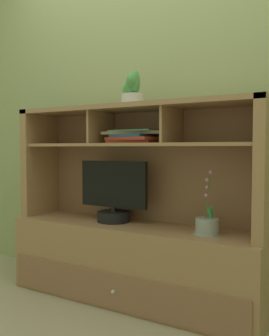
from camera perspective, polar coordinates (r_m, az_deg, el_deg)
The scene contains 7 objects.
floor_plane at distance 2.61m, azimuth -0.00°, elevation -19.15°, with size 6.00×6.00×0.02m, color tan.
back_wall at distance 2.68m, azimuth 2.93°, elevation 12.11°, with size 6.00×0.02×2.80m, color #939F69.
media_console at distance 2.50m, azimuth 0.07°, elevation -10.94°, with size 1.68×0.49×1.25m.
tv_monitor at distance 2.53m, azimuth -3.12°, elevation -4.32°, with size 0.50×0.22×0.40m.
potted_orchid at distance 2.21m, azimuth 10.83°, elevation -8.45°, with size 0.15×0.15×0.37m.
magazine_stack_left at distance 2.44m, azimuth -0.05°, elevation 4.72°, with size 0.42×0.26×0.08m.
potted_succulent at distance 2.42m, azimuth -0.35°, elevation 11.69°, with size 0.15×0.15×0.21m.
Camera 1 is at (1.24, -2.08, 0.98)m, focal length 40.68 mm.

